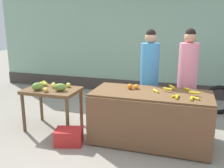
% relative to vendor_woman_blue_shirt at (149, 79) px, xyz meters
% --- Properties ---
extents(ground_plane, '(24.00, 24.00, 0.00)m').
position_rel_vendor_woman_blue_shirt_xyz_m(ground_plane, '(-0.25, -0.68, -0.93)').
color(ground_plane, gray).
extents(market_wall_back, '(9.50, 0.23, 3.58)m').
position_rel_vendor_woman_blue_shirt_xyz_m(market_wall_back, '(-0.25, 2.28, 0.82)').
color(market_wall_back, '#8CB299').
rests_on(market_wall_back, ground).
extents(fruit_stall_counter, '(1.92, 0.89, 0.87)m').
position_rel_vendor_woman_blue_shirt_xyz_m(fruit_stall_counter, '(0.14, -0.69, -0.50)').
color(fruit_stall_counter, brown).
rests_on(fruit_stall_counter, ground).
extents(side_table_wooden, '(0.99, 0.67, 0.78)m').
position_rel_vendor_woman_blue_shirt_xyz_m(side_table_wooden, '(-1.68, -0.68, -0.27)').
color(side_table_wooden, brown).
rests_on(side_table_wooden, ground).
extents(banana_bunch_pile, '(0.73, 0.66, 0.07)m').
position_rel_vendor_woman_blue_shirt_xyz_m(banana_bunch_pile, '(0.58, -0.69, -0.04)').
color(banana_bunch_pile, yellow).
rests_on(banana_bunch_pile, fruit_stall_counter).
extents(orange_pile, '(0.19, 0.14, 0.09)m').
position_rel_vendor_woman_blue_shirt_xyz_m(orange_pile, '(-0.18, -0.57, -0.03)').
color(orange_pile, orange).
rests_on(orange_pile, fruit_stall_counter).
extents(mango_papaya_pile, '(0.72, 0.56, 0.14)m').
position_rel_vendor_woman_blue_shirt_xyz_m(mango_papaya_pile, '(-1.70, -0.72, -0.10)').
color(mango_papaya_pile, yellow).
rests_on(mango_papaya_pile, side_table_wooden).
extents(vendor_woman_blue_shirt, '(0.34, 0.34, 1.85)m').
position_rel_vendor_woman_blue_shirt_xyz_m(vendor_woman_blue_shirt, '(0.00, 0.00, 0.00)').
color(vendor_woman_blue_shirt, '#33333D').
rests_on(vendor_woman_blue_shirt, ground).
extents(vendor_woman_pink_shirt, '(0.34, 0.34, 1.87)m').
position_rel_vendor_woman_blue_shirt_xyz_m(vendor_woman_pink_shirt, '(0.68, -0.01, 0.01)').
color(vendor_woman_pink_shirt, '#33333D').
rests_on(vendor_woman_pink_shirt, ground).
extents(produce_crate, '(0.51, 0.43, 0.26)m').
position_rel_vendor_woman_blue_shirt_xyz_m(produce_crate, '(-1.11, -1.17, -0.80)').
color(produce_crate, red).
rests_on(produce_crate, ground).
extents(produce_sack, '(0.45, 0.47, 0.58)m').
position_rel_vendor_woman_blue_shirt_xyz_m(produce_sack, '(-0.94, 0.03, -0.64)').
color(produce_sack, tan).
rests_on(produce_sack, ground).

